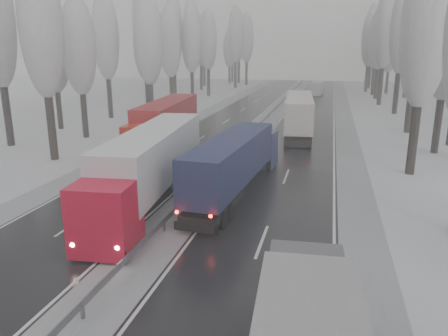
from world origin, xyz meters
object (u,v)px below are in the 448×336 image
at_px(box_truck_distant, 317,89).
at_px(truck_cream_box, 299,112).
at_px(truck_red_white, 150,163).
at_px(truck_red_red, 165,122).
at_px(truck_blue_box, 237,159).

bearing_deg(box_truck_distant, truck_cream_box, -86.97).
bearing_deg(truck_red_white, truck_red_red, 102.46).
bearing_deg(truck_red_red, truck_blue_box, -55.80).
height_order(truck_red_white, truck_red_red, truck_red_white).
distance_m(truck_red_white, truck_red_red, 15.83).
xyz_separation_m(truck_cream_box, box_truck_distant, (0.51, 44.79, -1.20)).
height_order(truck_cream_box, truck_red_white, truck_red_white).
bearing_deg(box_truck_distant, truck_red_red, -99.15).
bearing_deg(truck_cream_box, box_truck_distant, 84.98).
xyz_separation_m(truck_red_white, truck_red_red, (-4.82, 15.08, -0.02)).
bearing_deg(truck_cream_box, truck_red_white, -110.29).
bearing_deg(truck_red_red, truck_cream_box, 34.63).
height_order(box_truck_distant, truck_red_white, truck_red_white).
height_order(truck_blue_box, box_truck_distant, truck_blue_box).
bearing_deg(truck_blue_box, truck_red_red, 133.78).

